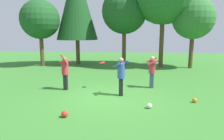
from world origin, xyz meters
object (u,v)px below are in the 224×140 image
(tree_left, at_px, (76,2))
(tree_far_left, at_px, (40,20))
(ball_white, at_px, (149,106))
(frisbee, at_px, (102,63))
(ball_red, at_px, (65,114))
(person_bystander, at_px, (121,73))
(person_thrower, at_px, (65,70))
(ball_orange, at_px, (195,100))
(person_catcher, at_px, (152,69))
(tree_center, at_px, (124,11))
(tree_far_right, at_px, (193,18))

(tree_left, bearing_deg, tree_far_left, -156.76)
(tree_left, bearing_deg, ball_white, -62.82)
(frisbee, xyz_separation_m, ball_red, (-0.86, -3.76, -1.26))
(tree_left, bearing_deg, person_bystander, -64.79)
(person_thrower, relative_size, tree_left, 0.22)
(person_bystander, height_order, ball_orange, person_bystander)
(person_thrower, height_order, tree_left, tree_left)
(person_catcher, relative_size, tree_left, 0.19)
(person_bystander, bearing_deg, tree_center, -41.35)
(ball_orange, xyz_separation_m, tree_far_right, (2.20, 8.48, 3.84))
(ball_orange, bearing_deg, person_bystander, 167.25)
(person_catcher, xyz_separation_m, ball_white, (-0.39, -3.02, -0.90))
(ball_white, relative_size, tree_far_left, 0.04)
(ball_orange, relative_size, ball_white, 0.94)
(ball_orange, bearing_deg, tree_center, 108.91)
(person_catcher, distance_m, person_bystander, 2.16)
(ball_orange, distance_m, tree_center, 10.90)
(person_catcher, xyz_separation_m, person_bystander, (-1.57, -1.48, 0.06))
(tree_far_left, bearing_deg, tree_center, 7.47)
(frisbee, xyz_separation_m, tree_far_left, (-6.04, 6.65, 2.52))
(tree_far_right, bearing_deg, ball_orange, -104.54)
(tree_center, height_order, tree_far_left, tree_center)
(person_thrower, xyz_separation_m, tree_left, (-1.37, 8.24, 4.40))
(ball_orange, bearing_deg, person_thrower, 166.34)
(person_catcher, height_order, frisbee, person_catcher)
(tree_center, height_order, tree_far_right, tree_center)
(tree_far_right, height_order, tree_far_left, tree_far_right)
(frisbee, bearing_deg, person_bystander, -48.12)
(frisbee, xyz_separation_m, tree_center, (0.93, 7.57, 3.21))
(ball_orange, bearing_deg, tree_far_right, 75.46)
(ball_orange, bearing_deg, frisbee, 156.13)
(tree_left, bearing_deg, ball_orange, -52.75)
(frisbee, relative_size, ball_red, 1.63)
(ball_red, bearing_deg, ball_orange, 20.98)
(person_thrower, height_order, person_catcher, person_thrower)
(person_catcher, relative_size, tree_center, 0.26)
(tree_far_left, bearing_deg, ball_orange, -39.80)
(person_catcher, distance_m, tree_far_right, 7.90)
(tree_far_left, bearing_deg, person_catcher, -36.17)
(person_thrower, distance_m, ball_white, 4.73)
(tree_left, bearing_deg, frisbee, -67.71)
(ball_red, distance_m, ball_white, 3.24)
(ball_red, relative_size, tree_center, 0.04)
(person_bystander, xyz_separation_m, tree_left, (-4.23, 8.99, 4.35))
(person_thrower, relative_size, person_catcher, 1.11)
(person_catcher, relative_size, ball_red, 7.25)
(frisbee, height_order, ball_orange, frisbee)
(ball_orange, xyz_separation_m, tree_center, (-3.22, 9.40, 4.48))
(person_thrower, distance_m, tree_center, 9.14)
(tree_center, xyz_separation_m, tree_left, (-4.15, 0.30, 0.83))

